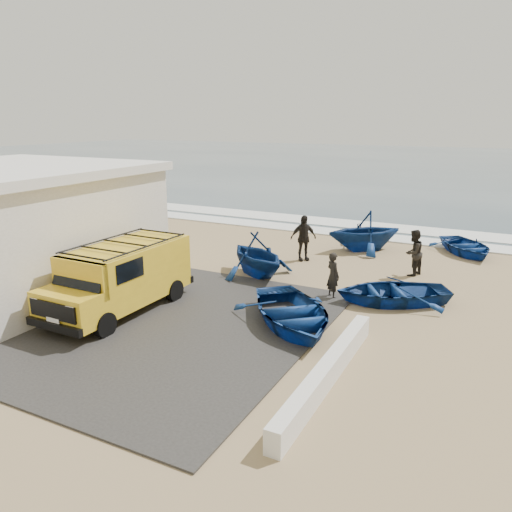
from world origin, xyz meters
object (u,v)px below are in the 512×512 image
at_px(parapet, 328,372).
at_px(boat_mid_left, 257,254).
at_px(boat_far_left, 365,231).
at_px(fisherman_front, 333,275).
at_px(fisherman_middle, 413,253).
at_px(boat_near_left, 292,312).
at_px(boat_far_right, 466,246).
at_px(van, 121,275).
at_px(boat_near_right, 392,291).
at_px(fisherman_back, 303,238).

distance_m(parapet, boat_mid_left, 8.28).
height_order(boat_far_left, fisherman_front, boat_far_left).
relative_size(fisherman_front, fisherman_middle, 0.88).
xyz_separation_m(parapet, boat_far_left, (-2.47, 12.16, 0.64)).
relative_size(boat_near_left, boat_far_right, 1.20).
bearing_deg(fisherman_middle, boat_far_left, -116.06).
relative_size(boat_mid_left, fisherman_middle, 1.80).
height_order(van, fisherman_front, van).
relative_size(boat_near_left, boat_far_left, 1.18).
distance_m(boat_far_left, boat_far_right, 4.52).
distance_m(parapet, fisherman_middle, 9.28).
bearing_deg(fisherman_middle, boat_near_left, 2.58).
bearing_deg(fisherman_middle, boat_far_right, -178.89).
relative_size(boat_near_right, fisherman_middle, 2.06).
relative_size(van, boat_far_left, 1.47).
bearing_deg(boat_near_left, boat_mid_left, 88.04).
distance_m(fisherman_middle, fisherman_back, 4.55).
height_order(van, boat_near_left, van).
relative_size(van, boat_mid_left, 1.58).
bearing_deg(boat_far_right, van, -158.73).
distance_m(parapet, boat_near_left, 3.30).
distance_m(boat_near_right, boat_mid_left, 5.34).
distance_m(boat_near_right, fisherman_middle, 3.41).
relative_size(parapet, boat_mid_left, 1.86).
bearing_deg(fisherman_middle, boat_near_right, 20.29).
bearing_deg(parapet, fisherman_middle, 88.64).
bearing_deg(van, boat_far_left, 66.76).
bearing_deg(boat_far_right, boat_near_left, -141.51).
bearing_deg(fisherman_front, fisherman_back, -18.31).
distance_m(parapet, boat_near_right, 5.90).
height_order(boat_far_left, fisherman_middle, boat_far_left).
bearing_deg(boat_far_left, fisherman_back, -74.77).
distance_m(boat_near_left, fisherman_middle, 7.03).
height_order(boat_near_left, boat_near_right, boat_near_left).
bearing_deg(boat_far_right, boat_near_right, -134.29).
xyz_separation_m(van, boat_near_left, (5.21, 1.29, -0.75)).
relative_size(boat_far_left, fisherman_front, 2.19).
xyz_separation_m(parapet, fisherman_middle, (0.22, 9.26, 0.62)).
xyz_separation_m(fisherman_middle, fisherman_back, (-4.55, 0.04, 0.08)).
distance_m(boat_near_right, fisherman_front, 1.98).
relative_size(boat_mid_left, fisherman_front, 2.03).
relative_size(boat_far_left, fisherman_middle, 1.94).
distance_m(boat_mid_left, boat_far_right, 9.90).
bearing_deg(parapet, boat_mid_left, 128.21).
height_order(boat_near_right, fisherman_front, fisherman_front).
distance_m(van, boat_far_right, 15.23).
distance_m(boat_near_left, boat_far_left, 9.57).
xyz_separation_m(boat_near_right, boat_mid_left, (-5.28, 0.60, 0.47)).
bearing_deg(boat_far_right, fisherman_front, -145.68).
height_order(boat_near_left, fisherman_middle, fisherman_middle).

